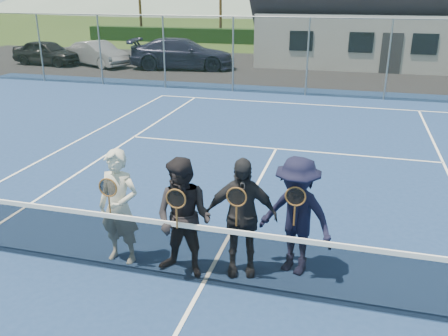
% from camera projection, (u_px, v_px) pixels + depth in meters
% --- Properties ---
extents(ground, '(220.00, 220.00, 0.00)m').
position_uv_depth(ground, '(319.00, 71.00, 24.86)').
color(ground, '#304A1A').
rests_on(ground, ground).
extents(court_surface, '(30.00, 30.00, 0.02)m').
position_uv_depth(court_surface, '(203.00, 285.00, 6.80)').
color(court_surface, navy).
rests_on(court_surface, ground).
extents(tarmac_carpark, '(40.00, 12.00, 0.01)m').
position_uv_depth(tarmac_carpark, '(244.00, 68.00, 25.84)').
color(tarmac_carpark, black).
rests_on(tarmac_carpark, ground).
extents(hedge_row, '(40.00, 1.20, 1.10)m').
position_uv_depth(hedge_row, '(332.00, 39.00, 35.49)').
color(hedge_row, black).
rests_on(hedge_row, ground).
extents(car_a, '(4.17, 2.07, 1.36)m').
position_uv_depth(car_a, '(47.00, 52.00, 26.59)').
color(car_a, black).
rests_on(car_a, ground).
extents(car_b, '(4.27, 2.99, 1.34)m').
position_uv_depth(car_b, '(98.00, 54.00, 26.11)').
color(car_b, '#919399').
rests_on(car_b, ground).
extents(car_c, '(5.79, 3.10, 1.60)m').
position_uv_depth(car_c, '(182.00, 54.00, 25.16)').
color(car_c, '#1B1D37').
rests_on(car_c, ground).
extents(court_markings, '(11.03, 23.83, 0.01)m').
position_uv_depth(court_markings, '(203.00, 284.00, 6.79)').
color(court_markings, white).
rests_on(court_markings, court_surface).
extents(tennis_net, '(11.68, 0.08, 1.10)m').
position_uv_depth(tennis_net, '(203.00, 253.00, 6.61)').
color(tennis_net, slate).
rests_on(tennis_net, ground).
extents(perimeter_fence, '(30.07, 0.07, 3.02)m').
position_uv_depth(perimeter_fence, '(308.00, 57.00, 18.45)').
color(perimeter_fence, slate).
rests_on(perimeter_fence, ground).
extents(player_a, '(0.69, 0.52, 1.80)m').
position_uv_depth(player_a, '(119.00, 207.00, 7.11)').
color(player_a, beige).
rests_on(player_a, court_surface).
extents(player_b, '(0.96, 0.80, 1.80)m').
position_uv_depth(player_b, '(184.00, 219.00, 6.75)').
color(player_b, black).
rests_on(player_b, court_surface).
extents(player_c, '(1.13, 0.66, 1.80)m').
position_uv_depth(player_c, '(241.00, 217.00, 6.81)').
color(player_c, black).
rests_on(player_c, court_surface).
extents(player_d, '(1.32, 1.03, 1.80)m').
position_uv_depth(player_d, '(296.00, 216.00, 6.82)').
color(player_d, black).
rests_on(player_d, court_surface).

